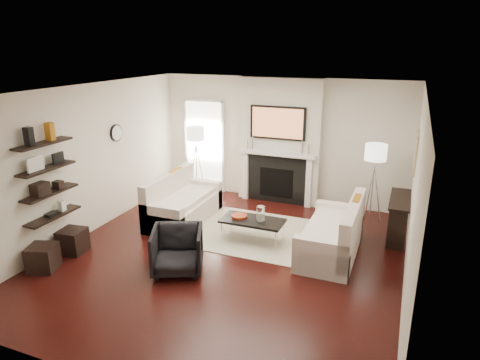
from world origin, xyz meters
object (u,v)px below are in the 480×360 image
at_px(coffee_table, 252,221).
at_px(lamp_right_shade, 376,152).
at_px(loveseat_left_base, 184,210).
at_px(lamp_left_shade, 195,133).
at_px(loveseat_right_base, 330,242).
at_px(armchair, 177,248).
at_px(ottoman_near, 73,241).

relative_size(coffee_table, lamp_right_shade, 2.75).
xyz_separation_m(loveseat_left_base, coffee_table, (1.59, -0.39, 0.19)).
distance_m(loveseat_left_base, lamp_left_shade, 1.97).
bearing_deg(coffee_table, lamp_right_shade, 40.05).
relative_size(loveseat_right_base, armchair, 2.34).
height_order(loveseat_left_base, ottoman_near, loveseat_left_base).
distance_m(loveseat_right_base, armchair, 2.54).
xyz_separation_m(loveseat_left_base, lamp_left_shade, (-0.46, 1.45, 1.24)).
bearing_deg(armchair, lamp_left_shade, 88.44).
bearing_deg(loveseat_left_base, ottoman_near, -119.84).
bearing_deg(loveseat_right_base, ottoman_near, -158.81).
bearing_deg(ottoman_near, lamp_right_shade, 33.97).
relative_size(lamp_left_shade, lamp_right_shade, 1.00).
relative_size(loveseat_right_base, coffee_table, 1.64).
bearing_deg(lamp_left_shade, armchair, -67.47).
xyz_separation_m(armchair, ottoman_near, (-1.96, -0.10, -0.18)).
distance_m(coffee_table, lamp_left_shade, 2.96).
height_order(loveseat_left_base, coffee_table, same).
bearing_deg(loveseat_left_base, coffee_table, -13.94).
bearing_deg(lamp_right_shade, ottoman_near, -146.03).
relative_size(lamp_left_shade, ottoman_near, 1.00).
height_order(loveseat_right_base, lamp_left_shade, lamp_left_shade).
bearing_deg(ottoman_near, lamp_left_shade, 79.49).
bearing_deg(armchair, loveseat_right_base, 11.20).
height_order(armchair, lamp_left_shade, lamp_left_shade).
distance_m(lamp_left_shade, lamp_right_shade, 3.91).
relative_size(loveseat_right_base, lamp_right_shade, 4.50).
relative_size(lamp_right_shade, ottoman_near, 1.00).
distance_m(loveseat_left_base, loveseat_right_base, 2.97).
xyz_separation_m(loveseat_right_base, armchair, (-2.07, -1.47, 0.17)).
height_order(lamp_left_shade, ottoman_near, lamp_left_shade).
bearing_deg(ottoman_near, coffee_table, 29.19).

